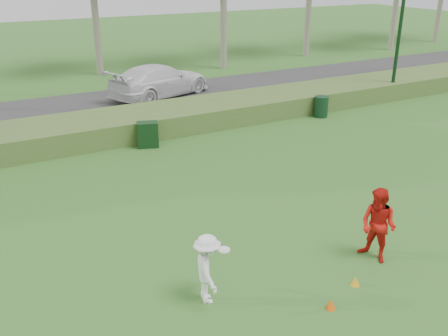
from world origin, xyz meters
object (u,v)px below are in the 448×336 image
cone_orange (331,304)px  trash_bin (321,107)px  player_white (207,269)px  utility_cabinet (148,135)px  car_right (160,80)px  player_red (378,225)px  cone_yellow (355,281)px

cone_orange → trash_bin: 14.38m
cone_orange → trash_bin: bearing=52.2°
player_white → utility_cabinet: bearing=-0.6°
cone_orange → trash_bin: (8.80, 11.36, 0.37)m
cone_orange → car_right: car_right is taller
player_red → trash_bin: player_red is taller
cone_yellow → car_right: size_ratio=0.04×
player_red → utility_cabinet: (-2.05, 10.33, -0.44)m
trash_bin → cone_yellow: bearing=-125.3°
player_white → car_right: (5.64, 16.91, 0.12)m
player_white → car_right: bearing=-5.9°
cone_orange → utility_cabinet: 11.32m
cone_orange → car_right: (3.48, 18.41, 0.80)m
player_white → trash_bin: bearing=-35.5°
utility_cabinet → cone_yellow: bearing=-67.5°
player_white → cone_yellow: size_ratio=6.85×
car_right → player_red: bearing=155.3°
trash_bin → car_right: car_right is taller
cone_orange → cone_yellow: size_ratio=1.04×
player_red → player_white: bearing=-111.4°
cone_yellow → utility_cabinet: utility_cabinet is taller
player_white → cone_orange: size_ratio=6.61×
cone_yellow → car_right: (2.45, 18.03, 0.80)m
trash_bin → car_right: 8.85m
trash_bin → cone_orange: bearing=-127.8°
utility_cabinet → player_white: bearing=-85.3°
cone_yellow → utility_cabinet: (-0.89, 10.94, 0.39)m
trash_bin → car_right: (-5.32, 7.06, 0.43)m
player_white → trash_bin: player_white is taller
player_red → utility_cabinet: player_red is taller
player_white → trash_bin: 14.74m
player_red → cone_yellow: (-1.17, -0.61, -0.83)m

